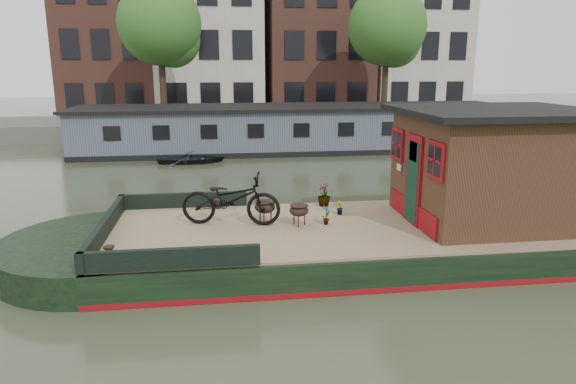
{
  "coord_description": "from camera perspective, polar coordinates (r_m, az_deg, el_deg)",
  "views": [
    {
      "loc": [
        -3.65,
        -10.11,
        3.94
      ],
      "look_at": [
        -2.18,
        0.5,
        1.29
      ],
      "focal_mm": 32.0,
      "sensor_mm": 36.0,
      "label": 1
    }
  ],
  "objects": [
    {
      "name": "townhouse_row",
      "position": [
        38.01,
        -2.21,
        19.84
      ],
      "size": [
        27.25,
        8.0,
        16.5
      ],
      "color": "brown",
      "rests_on": "ground"
    },
    {
      "name": "tree_right",
      "position": [
        30.85,
        11.17,
        17.26
      ],
      "size": [
        4.4,
        4.4,
        7.4
      ],
      "color": "#332316",
      "rests_on": "quay"
    },
    {
      "name": "brazier_rear",
      "position": [
        11.04,
        -2.57,
        -2.21
      ],
      "size": [
        0.53,
        0.53,
        0.47
      ],
      "primitive_type": null,
      "rotation": [
        0.0,
        0.0,
        -0.24
      ],
      "color": "black",
      "rests_on": "houseboat_deck"
    },
    {
      "name": "far_houseboat",
      "position": [
        24.57,
        0.74,
        6.93
      ],
      "size": [
        20.4,
        4.4,
        2.11
      ],
      "color": "#4D5467",
      "rests_on": "ground"
    },
    {
      "name": "potted_plant_a",
      "position": [
        10.92,
        4.26,
        -2.55
      ],
      "size": [
        0.25,
        0.27,
        0.42
      ],
      "primitive_type": "imported",
      "rotation": [
        0.0,
        0.0,
        0.95
      ],
      "color": "maroon",
      "rests_on": "houseboat_deck"
    },
    {
      "name": "ground",
      "position": [
        11.45,
        11.32,
        -6.54
      ],
      "size": [
        120.0,
        120.0,
        0.0
      ],
      "primitive_type": "plane",
      "color": "#2E3521",
      "rests_on": "ground"
    },
    {
      "name": "bollard_port",
      "position": [
        12.23,
        -7.77,
        -1.32
      ],
      "size": [
        0.2,
        0.2,
        0.22
      ],
      "primitive_type": "cylinder",
      "color": "black",
      "rests_on": "houseboat_deck"
    },
    {
      "name": "potted_plant_b",
      "position": [
        11.68,
        5.71,
        -1.76
      ],
      "size": [
        0.22,
        0.22,
        0.31
      ],
      "primitive_type": "imported",
      "rotation": [
        0.0,
        0.0,
        2.28
      ],
      "color": "maroon",
      "rests_on": "houseboat_deck"
    },
    {
      "name": "tree_left",
      "position": [
        29.38,
        -13.77,
        17.31
      ],
      "size": [
        4.4,
        4.4,
        7.4
      ],
      "color": "#332316",
      "rests_on": "quay"
    },
    {
      "name": "quay",
      "position": [
        31.03,
        -1.07,
        7.42
      ],
      "size": [
        60.0,
        6.0,
        0.9
      ],
      "primitive_type": "cube",
      "color": "#47443F",
      "rests_on": "ground"
    },
    {
      "name": "houseboat_deck",
      "position": [
        11.25,
        11.47,
        -3.55
      ],
      "size": [
        11.8,
        3.8,
        0.05
      ],
      "primitive_type": "cube",
      "color": "#95765C",
      "rests_on": "houseboat_hull"
    },
    {
      "name": "bicycle",
      "position": [
        10.87,
        -6.37,
        -0.81
      ],
      "size": [
        2.21,
        1.16,
        1.1
      ],
      "primitive_type": "imported",
      "rotation": [
        0.0,
        0.0,
        1.36
      ],
      "color": "black",
      "rests_on": "houseboat_deck"
    },
    {
      "name": "bollard_stbd",
      "position": [
        9.58,
        -19.24,
        -6.32
      ],
      "size": [
        0.19,
        0.19,
        0.22
      ],
      "primitive_type": "cylinder",
      "color": "black",
      "rests_on": "houseboat_deck"
    },
    {
      "name": "potted_plant_d",
      "position": [
        12.33,
        4.04,
        -0.28
      ],
      "size": [
        0.37,
        0.37,
        0.56
      ],
      "primitive_type": "imported",
      "rotation": [
        0.0,
        0.0,
        4.92
      ],
      "color": "brown",
      "rests_on": "houseboat_deck"
    },
    {
      "name": "bow_bulwark",
      "position": [
        10.68,
        -15.17,
        -3.59
      ],
      "size": [
        3.0,
        4.0,
        0.35
      ],
      "color": "black",
      "rests_on": "houseboat_deck"
    },
    {
      "name": "dinghy",
      "position": [
        21.79,
        -10.65,
        3.98
      ],
      "size": [
        2.8,
        2.03,
        0.57
      ],
      "primitive_type": "imported",
      "rotation": [
        0.0,
        0.0,
        1.55
      ],
      "color": "black",
      "rests_on": "ground"
    },
    {
      "name": "brazier_front",
      "position": [
        10.82,
        1.23,
        -2.59
      ],
      "size": [
        0.53,
        0.53,
        0.45
      ],
      "primitive_type": null,
      "rotation": [
        0.0,
        0.0,
        -0.34
      ],
      "color": "black",
      "rests_on": "houseboat_deck"
    },
    {
      "name": "cabin",
      "position": [
        11.86,
        21.8,
        2.86
      ],
      "size": [
        4.0,
        3.5,
        2.42
      ],
      "color": "black",
      "rests_on": "houseboat_deck"
    },
    {
      "name": "houseboat_hull",
      "position": [
        11.01,
        4.78,
        -5.64
      ],
      "size": [
        14.01,
        4.02,
        0.6
      ],
      "color": "black",
      "rests_on": "ground"
    }
  ]
}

